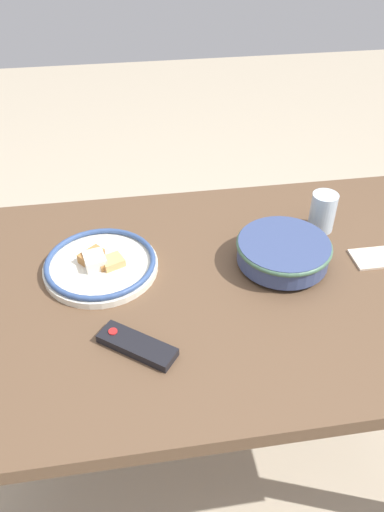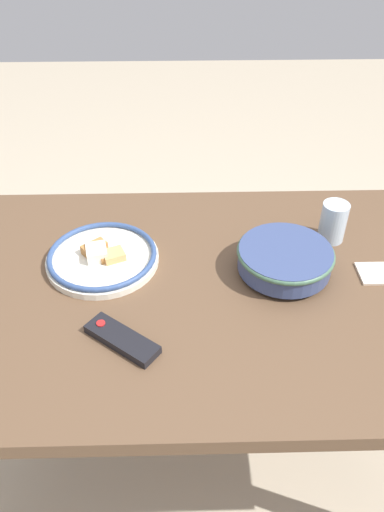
{
  "view_description": "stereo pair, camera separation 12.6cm",
  "coord_description": "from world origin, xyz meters",
  "px_view_note": "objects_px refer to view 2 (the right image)",
  "views": [
    {
      "loc": [
        0.2,
        0.9,
        1.56
      ],
      "look_at": [
        0.05,
        -0.07,
        0.77
      ],
      "focal_mm": 35.0,
      "sensor_mm": 36.0,
      "label": 1
    },
    {
      "loc": [
        0.08,
        0.91,
        1.56
      ],
      "look_at": [
        0.05,
        -0.07,
        0.77
      ],
      "focal_mm": 35.0,
      "sensor_mm": 36.0,
      "label": 2
    }
  ],
  "objects_px": {
    "food_plate": "(102,257)",
    "tv_remote": "(122,339)",
    "drinking_glass": "(333,222)",
    "noodle_bowl": "(285,259)"
  },
  "relations": [
    {
      "from": "food_plate",
      "to": "tv_remote",
      "type": "bearing_deg",
      "value": 104.76
    },
    {
      "from": "food_plate",
      "to": "tv_remote",
      "type": "height_order",
      "value": "food_plate"
    },
    {
      "from": "tv_remote",
      "to": "drinking_glass",
      "type": "relative_size",
      "value": 1.56
    },
    {
      "from": "tv_remote",
      "to": "drinking_glass",
      "type": "distance_m",
      "value": 0.65
    },
    {
      "from": "noodle_bowl",
      "to": "food_plate",
      "type": "distance_m",
      "value": 0.46
    },
    {
      "from": "noodle_bowl",
      "to": "tv_remote",
      "type": "height_order",
      "value": "noodle_bowl"
    },
    {
      "from": "noodle_bowl",
      "to": "drinking_glass",
      "type": "xyz_separation_m",
      "value": [
        -0.15,
        -0.13,
        0.01
      ]
    },
    {
      "from": "noodle_bowl",
      "to": "tv_remote",
      "type": "xyz_separation_m",
      "value": [
        0.39,
        0.23,
        -0.03
      ]
    },
    {
      "from": "noodle_bowl",
      "to": "food_plate",
      "type": "height_order",
      "value": "noodle_bowl"
    },
    {
      "from": "noodle_bowl",
      "to": "drinking_glass",
      "type": "height_order",
      "value": "drinking_glass"
    }
  ]
}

